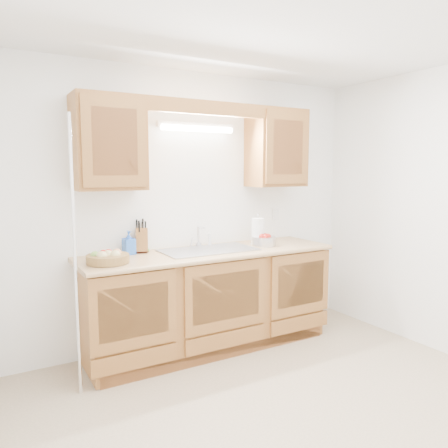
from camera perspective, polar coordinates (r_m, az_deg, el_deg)
room at (r=2.85m, az=9.37°, el=-0.32°), size 3.52×3.50×2.50m
base_cabinets at (r=4.01m, az=-1.97°, el=-9.95°), size 2.20×0.60×0.86m
countertop at (r=3.89m, az=-1.89°, el=-3.79°), size 2.30×0.63×0.04m
upper_cabinet_left at (r=3.65m, az=-14.85°, el=10.18°), size 0.55×0.33×0.75m
upper_cabinet_right at (r=4.40m, az=6.84°, el=9.80°), size 0.55×0.33×0.75m
valance at (r=3.86m, az=-2.01°, el=14.93°), size 2.20×0.05×0.12m
fluorescent_fixture at (r=4.04m, az=-3.55°, el=12.52°), size 0.76×0.08×0.08m
sink at (r=3.92m, az=-2.03°, el=-4.49°), size 0.84×0.46×0.36m
wire_shelf_pole at (r=3.23m, az=-18.86°, el=-4.23°), size 0.03×0.03×2.00m
outlet_plate at (r=4.61m, az=6.74°, el=1.27°), size 0.08×0.01×0.12m
fruit_basket at (r=3.47m, az=-14.94°, el=-4.25°), size 0.43×0.43×0.10m
knife_block at (r=3.87m, az=-10.67°, el=-2.04°), size 0.15×0.19×0.30m
orange_canister at (r=3.88m, az=-10.74°, el=-2.12°), size 0.07×0.07×0.20m
soap_bottle at (r=3.78m, az=-12.33°, el=-2.40°), size 0.10×0.11×0.20m
sponge at (r=3.90m, az=-10.71°, el=-3.43°), size 0.14×0.10×0.03m
paper_towel at (r=4.17m, az=4.44°, el=-1.03°), size 0.15×0.15×0.30m
apple_bowl at (r=4.15m, az=5.27°, el=-2.15°), size 0.29×0.29×0.12m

